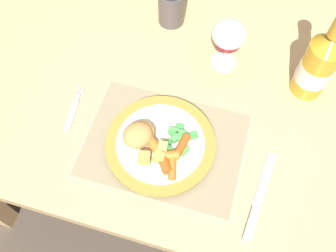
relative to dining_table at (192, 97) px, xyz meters
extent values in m
plane|color=#4C4238|center=(0.00, 0.00, -0.65)|extent=(6.00, 6.00, 0.00)
cube|color=tan|center=(0.00, 0.00, 0.07)|extent=(1.37, 0.83, 0.04)
cube|color=tan|center=(-0.63, 0.36, -0.30)|extent=(0.06, 0.06, 0.70)
cube|color=#CCB789|center=(-0.02, -0.20, 0.09)|extent=(0.35, 0.26, 0.01)
cube|color=gray|center=(-0.02, -0.20, 0.10)|extent=(0.35, 0.25, 0.00)
cylinder|color=white|center=(-0.02, -0.21, 0.10)|extent=(0.20, 0.20, 0.01)
cylinder|color=olive|center=(-0.02, -0.21, 0.11)|extent=(0.24, 0.24, 0.01)
cylinder|color=white|center=(-0.02, -0.21, 0.12)|extent=(0.19, 0.19, 0.00)
ellipsoid|color=tan|center=(-0.06, -0.20, 0.13)|extent=(0.07, 0.07, 0.03)
ellipsoid|color=#A87033|center=(-0.07, -0.21, 0.13)|extent=(0.07, 0.06, 0.03)
ellipsoid|color=tan|center=(-0.07, -0.21, 0.14)|extent=(0.09, 0.09, 0.04)
cube|color=#4CA84C|center=(0.01, -0.18, 0.12)|extent=(0.03, 0.02, 0.01)
cube|color=#4CA84C|center=(0.01, -0.18, 0.12)|extent=(0.02, 0.03, 0.01)
cube|color=green|center=(0.04, -0.18, 0.12)|extent=(0.03, 0.03, 0.01)
cube|color=#338438|center=(0.00, -0.22, 0.12)|extent=(0.02, 0.02, 0.01)
cube|color=#4CA84C|center=(0.03, -0.22, 0.12)|extent=(0.02, 0.02, 0.01)
cube|color=green|center=(0.01, -0.16, 0.12)|extent=(0.02, 0.01, 0.01)
cube|color=#4CA84C|center=(-0.01, -0.17, 0.12)|extent=(0.02, 0.01, 0.01)
cube|color=#4CA84C|center=(0.01, -0.19, 0.13)|extent=(0.02, 0.03, 0.01)
cube|color=green|center=(0.00, -0.18, 0.12)|extent=(0.03, 0.02, 0.01)
cube|color=#338438|center=(-0.01, -0.21, 0.12)|extent=(0.02, 0.02, 0.01)
cube|color=green|center=(0.02, -0.19, 0.12)|extent=(0.03, 0.02, 0.01)
cylinder|color=#CC5119|center=(0.02, -0.20, 0.13)|extent=(0.03, 0.05, 0.02)
cylinder|color=orange|center=(-0.03, -0.23, 0.13)|extent=(0.04, 0.04, 0.02)
cylinder|color=#CC5119|center=(0.00, -0.26, 0.13)|extent=(0.04, 0.05, 0.02)
cylinder|color=orange|center=(0.01, -0.24, 0.13)|extent=(0.04, 0.03, 0.02)
cylinder|color=orange|center=(0.02, -0.26, 0.13)|extent=(0.03, 0.05, 0.02)
cube|color=silver|center=(-0.25, -0.19, 0.09)|extent=(0.02, 0.08, 0.01)
cube|color=silver|center=(-0.25, -0.14, 0.09)|extent=(0.01, 0.02, 0.01)
cube|color=silver|center=(-0.25, -0.12, 0.09)|extent=(0.00, 0.02, 0.00)
cube|color=silver|center=(-0.25, -0.12, 0.09)|extent=(0.00, 0.02, 0.00)
cube|color=silver|center=(-0.26, -0.12, 0.09)|extent=(0.00, 0.02, 0.00)
cube|color=silver|center=(-0.26, -0.12, 0.09)|extent=(0.00, 0.02, 0.00)
cube|color=silver|center=(0.21, -0.22, 0.09)|extent=(0.03, 0.14, 0.00)
cube|color=#B2B2B7|center=(0.20, -0.32, 0.10)|extent=(0.02, 0.07, 0.01)
cylinder|color=silver|center=(0.06, 0.06, 0.09)|extent=(0.06, 0.06, 0.00)
cylinder|color=silver|center=(0.06, 0.06, 0.13)|extent=(0.01, 0.01, 0.07)
ellipsoid|color=silver|center=(0.06, 0.06, 0.20)|extent=(0.08, 0.08, 0.06)
cylinder|color=maroon|center=(0.06, 0.06, 0.18)|extent=(0.06, 0.06, 0.03)
cylinder|color=gold|center=(0.27, 0.05, 0.17)|extent=(0.08, 0.08, 0.15)
cone|color=gold|center=(0.27, 0.05, 0.26)|extent=(0.08, 0.08, 0.03)
cylinder|color=white|center=(0.27, 0.05, 0.16)|extent=(0.08, 0.08, 0.05)
cube|color=gold|center=(-0.01, -0.25, 0.13)|extent=(0.02, 0.02, 0.02)
cube|color=#DBB256|center=(-0.01, -0.22, 0.13)|extent=(0.02, 0.03, 0.02)
cube|color=gold|center=(-0.04, -0.26, 0.13)|extent=(0.03, 0.03, 0.03)
cylinder|color=#4C4747|center=(-0.11, 0.16, 0.14)|extent=(0.07, 0.07, 0.09)
camera|label=1|loc=(0.09, -0.54, 0.85)|focal=40.00mm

